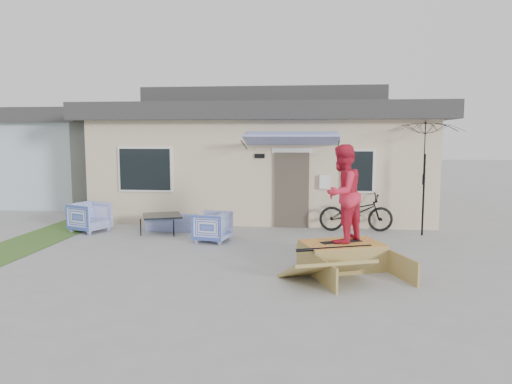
# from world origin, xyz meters

# --- Properties ---
(ground) EXTENTS (90.00, 90.00, 0.00)m
(ground) POSITION_xyz_m (0.00, 0.00, 0.00)
(ground) COLOR #999998
(ground) RESTS_ON ground
(grass_strip) EXTENTS (1.40, 8.00, 0.01)m
(grass_strip) POSITION_xyz_m (-5.20, 2.00, 0.00)
(grass_strip) COLOR #3C6528
(grass_strip) RESTS_ON ground
(house) EXTENTS (10.80, 8.49, 4.10)m
(house) POSITION_xyz_m (0.00, 7.99, 1.94)
(house) COLOR beige
(house) RESTS_ON ground
(neighbor_house) EXTENTS (8.60, 7.60, 3.50)m
(neighbor_house) POSITION_xyz_m (-10.50, 10.00, 1.78)
(neighbor_house) COLOR #ACBDC8
(neighbor_house) RESTS_ON ground
(loveseat) EXTENTS (1.67, 0.55, 0.64)m
(loveseat) POSITION_xyz_m (-2.07, 3.77, 0.32)
(loveseat) COLOR #2C48AF
(loveseat) RESTS_ON ground
(armchair_left) EXTENTS (1.05, 1.08, 0.87)m
(armchair_left) POSITION_xyz_m (-4.34, 3.26, 0.43)
(armchair_left) COLOR #2C48AF
(armchair_left) RESTS_ON ground
(armchair_right) EXTENTS (0.87, 0.91, 0.80)m
(armchair_right) POSITION_xyz_m (-0.85, 2.42, 0.40)
(armchair_right) COLOR #2C48AF
(armchair_right) RESTS_ON ground
(coffee_table) EXTENTS (1.26, 1.26, 0.48)m
(coffee_table) POSITION_xyz_m (-2.37, 3.32, 0.24)
(coffee_table) COLOR black
(coffee_table) RESTS_ON ground
(bicycle) EXTENTS (2.00, 0.77, 1.26)m
(bicycle) POSITION_xyz_m (2.74, 4.13, 0.63)
(bicycle) COLOR black
(bicycle) RESTS_ON ground
(patio_umbrella) EXTENTS (2.05, 1.92, 2.20)m
(patio_umbrella) POSITION_xyz_m (4.40, 3.78, 1.75)
(patio_umbrella) COLOR black
(patio_umbrella) RESTS_ON ground
(skate_ramp) EXTENTS (2.08, 2.37, 0.49)m
(skate_ramp) POSITION_xyz_m (2.14, 0.36, 0.25)
(skate_ramp) COLOR olive
(skate_ramp) RESTS_ON ground
(skateboard) EXTENTS (0.84, 0.55, 0.05)m
(skateboard) POSITION_xyz_m (2.13, 0.41, 0.52)
(skateboard) COLOR black
(skateboard) RESTS_ON skate_ramp
(skater) EXTENTS (1.10, 1.16, 1.88)m
(skater) POSITION_xyz_m (2.13, 0.41, 1.49)
(skater) COLOR red
(skater) RESTS_ON skateboard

